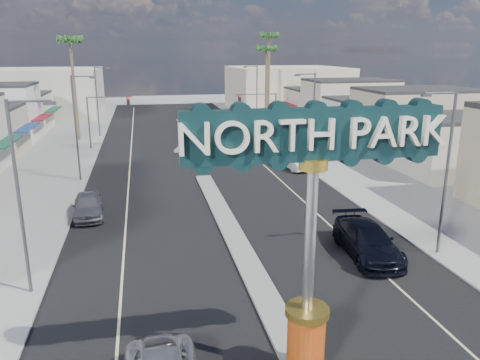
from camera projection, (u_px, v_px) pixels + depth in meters
name	position (u px, v px, depth m)	size (l,w,h in m)	color
ground	(202.00, 175.00, 42.81)	(160.00, 160.00, 0.00)	gray
road	(202.00, 174.00, 42.81)	(20.00, 120.00, 0.01)	black
median_island	(236.00, 241.00, 27.70)	(1.30, 30.00, 0.16)	gray
sidewalk_left	(39.00, 182.00, 40.01)	(8.00, 120.00, 0.12)	gray
sidewalk_right	(344.00, 166.00, 45.58)	(8.00, 120.00, 0.12)	gray
storefront_row_right	(377.00, 116.00, 59.04)	(12.00, 42.00, 6.00)	#B7B29E
backdrop_far_left	(39.00, 93.00, 79.80)	(20.00, 20.00, 8.00)	#B7B29E
backdrop_far_right	(286.00, 89.00, 88.55)	(20.00, 20.00, 8.00)	beige
gateway_sign	(311.00, 215.00, 14.81)	(8.20, 1.50, 9.15)	red
traffic_signal_left	(105.00, 112.00, 53.04)	(5.09, 0.45, 6.00)	#47474C
traffic_signal_right	(261.00, 108.00, 56.69)	(5.09, 0.45, 6.00)	#47474C
streetlight_l_near	(22.00, 189.00, 20.52)	(2.03, 0.22, 9.00)	#47474C
streetlight_l_mid	(77.00, 123.00, 39.38)	(2.03, 0.22, 9.00)	#47474C
streetlight_l_far	(98.00, 98.00, 60.13)	(2.03, 0.22, 9.00)	#47474C
streetlight_r_near	(445.00, 166.00, 24.67)	(2.03, 0.22, 9.00)	#47474C
streetlight_r_mid	(312.00, 116.00, 43.53)	(2.03, 0.22, 9.00)	#47474C
streetlight_r_far	(256.00, 95.00, 64.28)	(2.03, 0.22, 9.00)	#47474C
palm_left_far	(70.00, 46.00, 56.01)	(2.60, 2.60, 13.10)	brown
palm_right_mid	(267.00, 53.00, 67.08)	(2.60, 2.60, 12.10)	brown
palm_right_far	(269.00, 41.00, 72.66)	(2.60, 2.60, 14.10)	brown
suv_right	(367.00, 240.00, 25.70)	(2.46, 6.05, 1.76)	black
car_parked_left	(88.00, 205.00, 31.73)	(1.91, 4.76, 1.62)	slate
car_parked_right	(294.00, 160.00, 44.87)	(1.72, 4.93, 1.62)	silver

